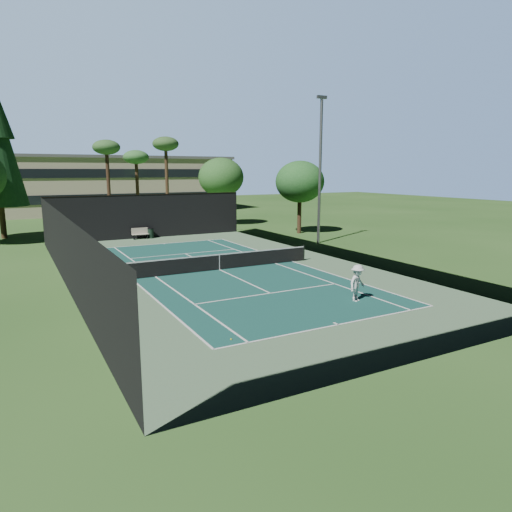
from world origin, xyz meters
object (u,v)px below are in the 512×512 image
(tennis_ball_c, at_px, (202,263))
(tennis_ball_d, at_px, (103,265))
(tennis_ball_a, at_px, (231,339))
(tennis_ball_b, at_px, (214,268))
(park_bench, at_px, (140,233))
(tennis_net, at_px, (219,261))
(trash_bin, at_px, (151,233))
(player, at_px, (357,283))

(tennis_ball_c, distance_m, tennis_ball_d, 6.51)
(tennis_ball_a, height_order, tennis_ball_d, tennis_ball_d)
(tennis_ball_a, bearing_deg, tennis_ball_b, 69.53)
(tennis_ball_d, relative_size, park_bench, 0.05)
(tennis_ball_a, height_order, tennis_ball_b, tennis_ball_a)
(tennis_net, xyz_separation_m, trash_bin, (-0.05, 15.59, -0.08))
(tennis_ball_d, distance_m, trash_bin, 12.31)
(tennis_net, bearing_deg, player, -72.74)
(tennis_net, distance_m, park_bench, 15.62)
(player, relative_size, tennis_ball_a, 23.67)
(tennis_ball_c, xyz_separation_m, park_bench, (-0.81, 13.14, 0.51))
(player, height_order, tennis_ball_b, player)
(player, relative_size, tennis_ball_b, 28.52)
(tennis_ball_c, height_order, park_bench, park_bench)
(player, bearing_deg, tennis_ball_a, 173.15)
(player, bearing_deg, park_bench, 78.74)
(tennis_ball_c, height_order, trash_bin, trash_bin)
(tennis_ball_a, relative_size, tennis_ball_b, 1.20)
(tennis_ball_a, relative_size, tennis_ball_d, 0.97)
(tennis_net, xyz_separation_m, park_bench, (-1.03, 15.59, -0.01))
(tennis_ball_c, bearing_deg, tennis_net, -84.80)
(player, relative_size, tennis_ball_c, 26.94)
(tennis_net, relative_size, player, 7.23)
(tennis_ball_d, bearing_deg, tennis_net, -38.50)
(trash_bin, bearing_deg, tennis_ball_d, -120.17)
(player, bearing_deg, tennis_ball_d, 102.09)
(tennis_net, bearing_deg, park_bench, 93.78)
(tennis_ball_b, distance_m, tennis_ball_c, 1.86)
(tennis_net, height_order, player, player)
(tennis_ball_a, height_order, trash_bin, trash_bin)
(tennis_ball_a, bearing_deg, tennis_ball_c, 72.59)
(tennis_ball_a, height_order, park_bench, park_bench)
(tennis_ball_b, bearing_deg, tennis_ball_a, -110.47)
(tennis_net, relative_size, park_bench, 8.60)
(tennis_ball_b, bearing_deg, trash_bin, 89.84)
(tennis_ball_a, relative_size, trash_bin, 0.08)
(tennis_ball_c, bearing_deg, tennis_ball_d, 157.37)
(park_bench, distance_m, trash_bin, 0.98)
(tennis_ball_d, xyz_separation_m, trash_bin, (6.18, 10.63, 0.44))
(park_bench, bearing_deg, tennis_ball_c, -86.49)
(tennis_ball_a, distance_m, tennis_ball_b, 12.75)
(tennis_ball_c, height_order, tennis_ball_d, tennis_ball_d)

